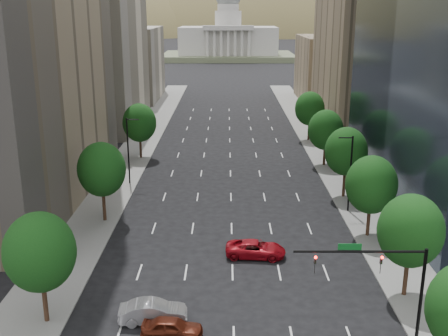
{
  "coord_description": "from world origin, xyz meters",
  "views": [
    {
      "loc": [
        -0.53,
        -3.34,
        22.6
      ],
      "look_at": [
        -0.79,
        45.78,
        8.0
      ],
      "focal_mm": 43.17,
      "sensor_mm": 36.0,
      "label": 1
    }
  ],
  "objects_px": {
    "traffic_signal": "(388,273)",
    "capitol": "(228,40)",
    "car_silver": "(153,312)",
    "car_red_far": "(256,249)",
    "car_maroon": "(172,328)"
  },
  "relations": [
    {
      "from": "traffic_signal",
      "to": "capitol",
      "type": "height_order",
      "value": "capitol"
    },
    {
      "from": "capitol",
      "to": "car_silver",
      "type": "xyz_separation_m",
      "value": [
        -6.01,
        -217.6,
        -7.74
      ]
    },
    {
      "from": "car_red_far",
      "to": "capitol",
      "type": "bearing_deg",
      "value": 5.84
    },
    {
      "from": "car_maroon",
      "to": "car_red_far",
      "type": "height_order",
      "value": "car_red_far"
    },
    {
      "from": "capitol",
      "to": "car_red_far",
      "type": "height_order",
      "value": "capitol"
    },
    {
      "from": "capitol",
      "to": "car_red_far",
      "type": "distance_m",
      "value": 206.66
    },
    {
      "from": "capitol",
      "to": "car_red_far",
      "type": "xyz_separation_m",
      "value": [
        2.22,
        -206.51,
        -7.79
      ]
    },
    {
      "from": "traffic_signal",
      "to": "car_maroon",
      "type": "distance_m",
      "value": 15.58
    },
    {
      "from": "traffic_signal",
      "to": "car_red_far",
      "type": "height_order",
      "value": "traffic_signal"
    },
    {
      "from": "car_maroon",
      "to": "car_silver",
      "type": "height_order",
      "value": "car_silver"
    },
    {
      "from": "traffic_signal",
      "to": "capitol",
      "type": "xyz_separation_m",
      "value": [
        -10.53,
        219.71,
        3.4
      ]
    },
    {
      "from": "car_maroon",
      "to": "car_silver",
      "type": "xyz_separation_m",
      "value": [
        -1.61,
        1.96,
        0.09
      ]
    },
    {
      "from": "car_maroon",
      "to": "car_red_far",
      "type": "xyz_separation_m",
      "value": [
        6.62,
        13.06,
        0.04
      ]
    },
    {
      "from": "traffic_signal",
      "to": "car_red_far",
      "type": "distance_m",
      "value": 16.21
    },
    {
      "from": "car_red_far",
      "to": "car_maroon",
      "type": "bearing_deg",
      "value": 158.33
    }
  ]
}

